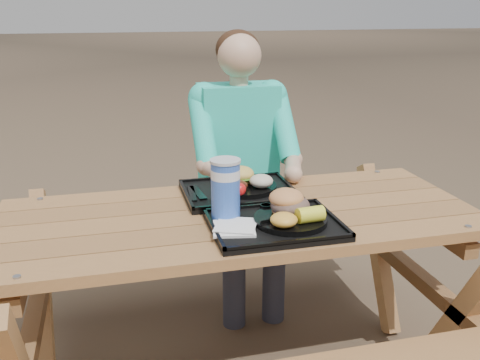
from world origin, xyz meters
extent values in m
cube|color=black|center=(0.08, -0.18, 0.76)|extent=(0.45, 0.35, 0.02)
cube|color=black|center=(0.04, 0.19, 0.76)|extent=(0.45, 0.35, 0.02)
cylinder|color=black|center=(0.14, -0.18, 0.78)|extent=(0.26, 0.26, 0.02)
cylinder|color=black|center=(0.07, 0.20, 0.78)|extent=(0.26, 0.26, 0.02)
cube|color=white|center=(-0.07, -0.20, 0.78)|extent=(0.17, 0.17, 0.02)
cylinder|color=#1745B1|center=(-0.07, -0.08, 0.87)|extent=(0.10, 0.10, 0.21)
cylinder|color=black|center=(0.08, -0.06, 0.78)|extent=(0.04, 0.04, 0.03)
cylinder|color=orange|center=(0.14, -0.06, 0.79)|extent=(0.05, 0.05, 0.03)
ellipsoid|color=gold|center=(0.09, -0.25, 0.81)|extent=(0.09, 0.09, 0.05)
cube|color=black|center=(-0.13, 0.20, 0.77)|extent=(0.05, 0.18, 0.01)
ellipsoid|color=#4B1B0F|center=(0.02, 0.14, 0.81)|extent=(0.09, 0.09, 0.04)
ellipsoid|color=beige|center=(0.13, 0.15, 0.82)|extent=(0.10, 0.10, 0.05)
camera|label=1|loc=(-0.46, -1.83, 1.50)|focal=40.00mm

